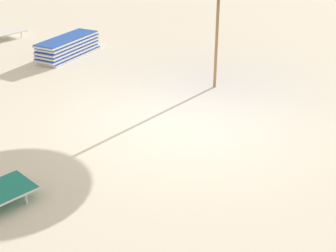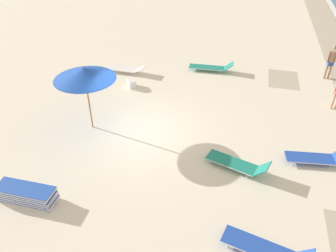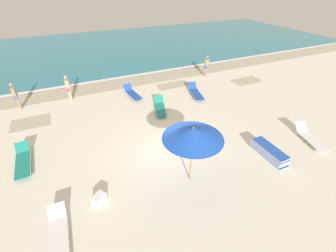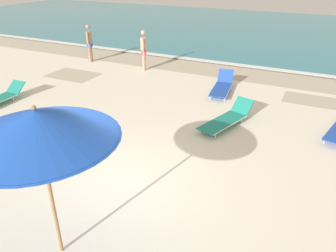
% 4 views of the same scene
% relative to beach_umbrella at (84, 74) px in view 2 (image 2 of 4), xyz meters
% --- Properties ---
extents(ground_plane, '(60.00, 60.00, 0.16)m').
position_rel_beach_umbrella_xyz_m(ground_plane, '(-0.13, 1.82, -2.44)').
color(ground_plane, silver).
extents(beach_umbrella, '(2.29, 2.29, 2.65)m').
position_rel_beach_umbrella_xyz_m(beach_umbrella, '(0.00, 0.00, 0.00)').
color(beach_umbrella, '#9E7547').
rests_on(beach_umbrella, ground_plane).
extents(lounger_stack, '(0.62, 1.92, 0.49)m').
position_rel_beach_umbrella_xyz_m(lounger_stack, '(4.09, -0.27, -2.11)').
color(lounger_stack, blue).
rests_on(lounger_stack, ground_plane).
extents(sun_lounger_under_umbrella, '(0.87, 2.03, 0.63)m').
position_rel_beach_umbrella_xyz_m(sun_lounger_under_umbrella, '(0.08, 8.47, -2.14)').
color(sun_lounger_under_umbrella, blue).
rests_on(sun_lounger_under_umbrella, ground_plane).
extents(sun_lounger_beside_umbrella, '(0.67, 2.24, 0.46)m').
position_rel_beach_umbrella_xyz_m(sun_lounger_beside_umbrella, '(-5.12, -0.52, -2.16)').
color(sun_lounger_beside_umbrella, white).
rests_on(sun_lounger_beside_umbrella, ground_plane).
extents(sun_lounger_near_water_left, '(0.72, 2.34, 0.52)m').
position_rel_beach_umbrella_xyz_m(sun_lounger_near_water_left, '(-6.43, 3.87, -2.15)').
color(sun_lounger_near_water_left, '#1E8475').
rests_on(sun_lounger_near_water_left, ground_plane).
extents(sun_lounger_near_water_right, '(1.09, 2.30, 0.59)m').
position_rel_beach_umbrella_xyz_m(sun_lounger_near_water_right, '(4.23, 6.80, -2.15)').
color(sun_lounger_near_water_right, blue).
rests_on(sun_lounger_near_water_right, ground_plane).
extents(sun_lounger_mid_beach_solo, '(1.20, 2.20, 0.58)m').
position_rel_beach_umbrella_xyz_m(sun_lounger_mid_beach_solo, '(1.07, 5.84, -2.15)').
color(sun_lounger_mid_beach_solo, '#1E8475').
rests_on(sun_lounger_mid_beach_solo, ground_plane).
extents(beachgoer_wading_adult, '(0.27, 0.43, 1.76)m').
position_rel_beach_umbrella_xyz_m(beachgoer_wading_adult, '(-7.00, 9.74, -1.36)').
color(beachgoer_wading_adult, '#A37A5B').
rests_on(beachgoer_wading_adult, ground_plane).
extents(cooler_box, '(0.61, 0.58, 0.37)m').
position_rel_beach_umbrella_xyz_m(cooler_box, '(-3.66, 0.37, -2.17)').
color(cooler_box, white).
rests_on(cooler_box, ground_plane).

